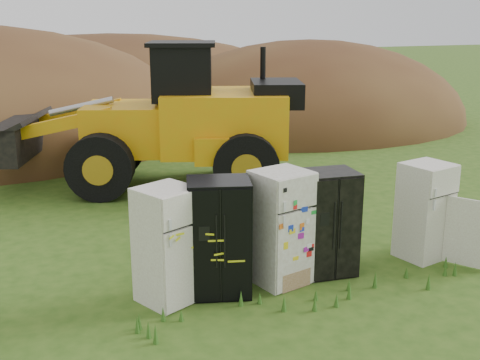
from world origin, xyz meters
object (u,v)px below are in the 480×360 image
object	(u,v)px
wheel_loader	(147,116)
fridge_open_door	(425,211)
fridge_black_side	(219,237)
fridge_dark_mid	(327,223)
fridge_leftmost	(167,245)
fridge_sticker	(281,227)

from	to	relation	value
wheel_loader	fridge_open_door	bearing A→B (deg)	-42.10
fridge_black_side	wheel_loader	world-z (taller)	wheel_loader
fridge_black_side	fridge_open_door	world-z (taller)	fridge_black_side
fridge_black_side	wheel_loader	size ratio (longest dim) A/B	0.25
fridge_dark_mid	wheel_loader	distance (m)	6.57
fridge_dark_mid	fridge_open_door	bearing A→B (deg)	4.20
fridge_open_door	fridge_leftmost	bearing A→B (deg)	166.67
fridge_black_side	fridge_open_door	bearing A→B (deg)	16.25
fridge_black_side	wheel_loader	bearing A→B (deg)	102.55
wheel_loader	fridge_leftmost	bearing A→B (deg)	-81.34
fridge_black_side	wheel_loader	distance (m)	6.46
fridge_leftmost	fridge_black_side	world-z (taller)	fridge_black_side
fridge_sticker	fridge_black_side	bearing A→B (deg)	166.21
fridge_leftmost	fridge_black_side	distance (m)	0.81
fridge_dark_mid	fridge_leftmost	bearing A→B (deg)	-173.69
fridge_leftmost	fridge_dark_mid	world-z (taller)	fridge_leftmost
fridge_dark_mid	fridge_open_door	world-z (taller)	fridge_dark_mid
fridge_sticker	fridge_open_door	world-z (taller)	fridge_sticker
fridge_leftmost	fridge_open_door	distance (m)	4.67
fridge_black_side	fridge_dark_mid	world-z (taller)	fridge_black_side
fridge_open_door	wheel_loader	world-z (taller)	wheel_loader
fridge_black_side	fridge_sticker	distance (m)	1.05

